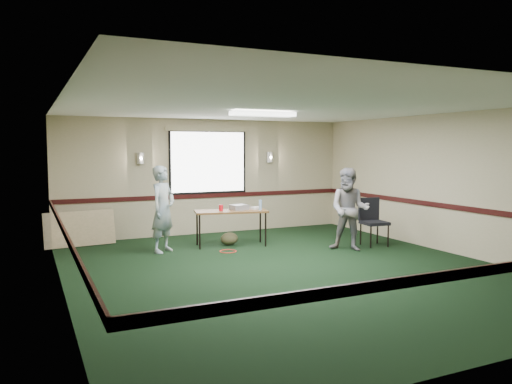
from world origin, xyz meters
name	(u,v)px	position (x,y,z in m)	size (l,w,h in m)	color
ground	(289,270)	(0.00, 0.00, 0.00)	(8.00, 8.00, 0.00)	black
room_shell	(239,170)	(0.00, 2.12, 1.58)	(8.00, 8.02, 8.00)	tan
folding_table	(231,213)	(-0.09, 2.33, 0.69)	(1.57, 0.89, 0.74)	#513517
projector	(239,207)	(0.09, 2.33, 0.79)	(0.33, 0.28, 0.11)	gray
game_console	(256,208)	(0.46, 2.30, 0.76)	(0.19, 0.16, 0.05)	white
red_cup	(221,208)	(-0.31, 2.35, 0.80)	(0.08, 0.08, 0.12)	red
water_bottle	(260,205)	(0.48, 2.12, 0.85)	(0.07, 0.07, 0.22)	#7CA0CC
duffel_bag	(229,239)	(-0.10, 2.41, 0.13)	(0.38, 0.28, 0.27)	#4A422A
cable_coil	(228,251)	(-0.38, 1.79, 0.01)	(0.34, 0.34, 0.02)	red
folded_table	(80,229)	(-2.95, 3.60, 0.36)	(1.42, 0.06, 0.73)	tan
conference_chair	(372,218)	(2.61, 1.17, 0.58)	(0.54, 0.55, 0.99)	black
person_left	(163,209)	(-1.53, 2.29, 0.84)	(0.62, 0.40, 1.69)	#426793
person_right	(349,209)	(1.85, 0.91, 0.82)	(0.79, 0.62, 1.64)	slate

